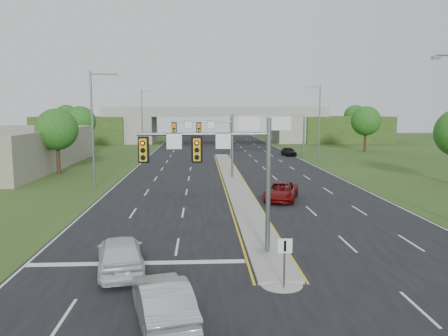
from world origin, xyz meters
name	(u,v)px	position (x,y,z in m)	size (l,w,h in m)	color
ground	(267,254)	(0.00, 0.00, 0.00)	(240.00, 240.00, 0.00)	#274819
road	(227,167)	(0.00, 35.00, 0.01)	(24.00, 160.00, 0.02)	black
median	(234,181)	(0.00, 23.00, 0.10)	(2.00, 54.00, 0.16)	gray
median_nose	(282,283)	(0.00, -4.00, 0.10)	(2.00, 2.00, 0.16)	gray
lane_markings	(225,174)	(-0.60, 28.91, 0.02)	(23.72, 160.00, 0.01)	gold
signal_mast_near	(223,164)	(-2.26, -0.07, 4.73)	(6.62, 0.60, 7.00)	slate
signal_mast_far	(211,135)	(-2.26, 24.93, 4.73)	(6.62, 0.60, 7.00)	slate
keep_right_sign	(285,255)	(0.00, -4.53, 1.52)	(0.60, 0.13, 2.20)	slate
sign_gantry	(267,124)	(6.68, 44.92, 5.24)	(11.58, 0.44, 6.67)	slate
overpass	(215,127)	(0.00, 80.00, 3.55)	(80.00, 14.00, 8.10)	gray
lightpole_l_mid	(94,124)	(-13.30, 20.00, 6.10)	(2.85, 0.25, 11.00)	slate
lightpole_l_far	(143,118)	(-13.30, 55.00, 6.10)	(2.85, 0.25, 11.00)	slate
lightpole_r_far	(318,119)	(13.30, 40.00, 6.10)	(2.85, 0.25, 11.00)	slate
tree_l_near	(57,129)	(-20.00, 30.00, 5.18)	(4.80, 4.80, 7.60)	#382316
tree_l_mid	(81,121)	(-24.00, 55.00, 5.51)	(5.20, 5.20, 8.12)	#382316
tree_r_mid	(366,121)	(26.00, 55.00, 5.51)	(5.20, 5.20, 8.12)	#382316
tree_back_a	(67,116)	(-38.00, 94.00, 5.84)	(6.00, 6.00, 8.85)	#382316
tree_back_b	(121,118)	(-24.00, 94.00, 5.51)	(5.60, 5.60, 8.32)	#382316
tree_back_c	(303,118)	(24.00, 94.00, 5.51)	(5.60, 5.60, 8.32)	#382316
tree_back_d	(355,116)	(38.00, 94.00, 5.84)	(6.00, 6.00, 8.85)	#382316
car_white	(121,253)	(-7.08, -2.06, 0.87)	(2.02, 5.02, 1.71)	silver
car_silver	(163,301)	(-4.74, -7.06, 0.82)	(1.69, 4.84, 1.59)	#A9ACB1
car_far_a	(281,191)	(3.22, 13.53, 0.74)	(2.39, 5.19, 1.44)	#630909
car_far_c	(289,151)	(11.00, 48.90, 0.71)	(1.64, 4.08, 1.39)	black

